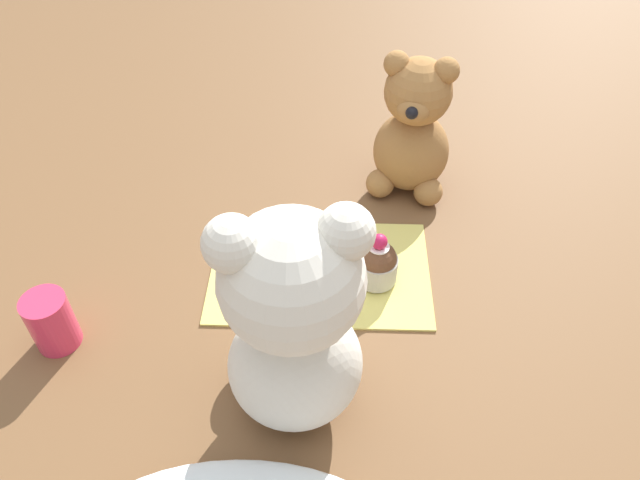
{
  "coord_description": "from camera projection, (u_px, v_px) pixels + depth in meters",
  "views": [
    {
      "loc": [
        -0.02,
        0.51,
        0.57
      ],
      "look_at": [
        0.0,
        0.0,
        0.06
      ],
      "focal_mm": 35.0,
      "sensor_mm": 36.0,
      "label": 1
    }
  ],
  "objects": [
    {
      "name": "knitted_placemat",
      "position": [
        320.0,
        271.0,
        0.76
      ],
      "size": [
        0.27,
        0.17,
        0.01
      ],
      "primitive_type": "cube",
      "color": "#E0D166",
      "rests_on": "ground_plane"
    },
    {
      "name": "cupcake_near_tan_bear",
      "position": [
        279.0,
        233.0,
        0.76
      ],
      "size": [
        0.05,
        0.05,
        0.07
      ],
      "color": "#B2ADA3",
      "rests_on": "saucer_plate"
    },
    {
      "name": "saucer_plate",
      "position": [
        280.0,
        250.0,
        0.78
      ],
      "size": [
        0.08,
        0.08,
        0.01
      ],
      "primitive_type": "cylinder",
      "color": "silver",
      "rests_on": "knitted_placemat"
    },
    {
      "name": "teddy_bear_tan",
      "position": [
        413.0,
        131.0,
        0.81
      ],
      "size": [
        0.12,
        0.11,
        0.2
      ],
      "rotation": [
        0.0,
        0.0,
        2.9
      ],
      "color": "#A3703D",
      "rests_on": "ground_plane"
    },
    {
      "name": "ground_plane",
      "position": [
        320.0,
        272.0,
        0.76
      ],
      "size": [
        4.0,
        4.0,
        0.0
      ],
      "primitive_type": "plane",
      "color": "brown"
    },
    {
      "name": "juice_glass",
      "position": [
        51.0,
        322.0,
        0.67
      ],
      "size": [
        0.05,
        0.05,
        0.07
      ],
      "primitive_type": "cylinder",
      "color": "#DB3356",
      "rests_on": "ground_plane"
    },
    {
      "name": "teaspoon",
      "position": [
        405.0,
        132.0,
        0.97
      ],
      "size": [
        0.04,
        0.14,
        0.01
      ],
      "primitive_type": "cube",
      "rotation": [
        0.0,
        0.0,
        4.48
      ],
      "color": "silver",
      "rests_on": "ground_plane"
    },
    {
      "name": "teddy_bear_cream",
      "position": [
        293.0,
        324.0,
        0.54
      ],
      "size": [
        0.14,
        0.15,
        0.26
      ],
      "rotation": [
        0.0,
        0.0,
        0.18
      ],
      "color": "silver",
      "rests_on": "ground_plane"
    },
    {
      "name": "cupcake_near_cream_bear",
      "position": [
        377.0,
        263.0,
        0.73
      ],
      "size": [
        0.05,
        0.05,
        0.07
      ],
      "color": "#B2ADA3",
      "rests_on": "knitted_placemat"
    }
  ]
}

